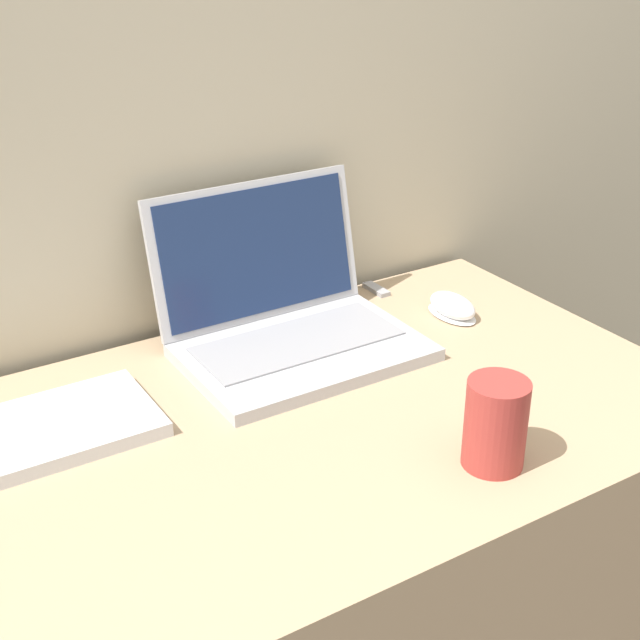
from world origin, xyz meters
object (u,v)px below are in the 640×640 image
at_px(external_keyboard, 2,444).
at_px(laptop, 287,316).
at_px(usb_stick, 376,289).
at_px(drink_cup, 496,422).
at_px(computer_mouse, 452,307).

bearing_deg(external_keyboard, laptop, 7.52).
bearing_deg(laptop, usb_stick, 21.80).
distance_m(laptop, drink_cup, 0.42).
distance_m(drink_cup, computer_mouse, 0.43).
bearing_deg(external_keyboard, drink_cup, -34.55).
relative_size(laptop, usb_stick, 5.96).
bearing_deg(external_keyboard, computer_mouse, 0.51).
xyz_separation_m(computer_mouse, usb_stick, (-0.05, 0.15, -0.01)).
relative_size(drink_cup, usb_stick, 1.94).
distance_m(external_keyboard, usb_stick, 0.71).
relative_size(external_keyboard, usb_stick, 6.62).
distance_m(computer_mouse, external_keyboard, 0.74).
bearing_deg(drink_cup, external_keyboard, 145.45).
height_order(laptop, computer_mouse, laptop).
distance_m(drink_cup, usb_stick, 0.54).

